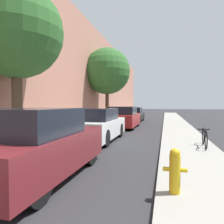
% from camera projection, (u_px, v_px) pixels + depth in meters
% --- Properties ---
extents(ground_plane, '(120.00, 120.00, 0.00)m').
position_uv_depth(ground_plane, '(134.00, 129.00, 14.16)').
color(ground_plane, '#28282B').
extents(sidewalk_left, '(2.00, 52.00, 0.12)m').
position_uv_depth(sidewalk_left, '(93.00, 127.00, 14.88)').
color(sidewalk_left, gray).
rests_on(sidewalk_left, ground).
extents(sidewalk_right, '(2.00, 52.00, 0.12)m').
position_uv_depth(sidewalk_right, '(179.00, 129.00, 13.45)').
color(sidewalk_right, gray).
rests_on(sidewalk_right, ground).
extents(building_facade_left, '(0.70, 52.00, 8.30)m').
position_uv_depth(building_facade_left, '(75.00, 70.00, 15.06)').
color(building_facade_left, tan).
rests_on(building_facade_left, ground).
extents(parked_car_maroon, '(1.91, 3.99, 1.59)m').
position_uv_depth(parked_car_maroon, '(35.00, 145.00, 4.78)').
color(parked_car_maroon, black).
rests_on(parked_car_maroon, ground).
extents(parked_car_white, '(1.73, 4.27, 1.49)m').
position_uv_depth(parked_car_white, '(97.00, 125.00, 9.64)').
color(parked_car_white, black).
rests_on(parked_car_white, ground).
extents(parked_car_red, '(1.87, 4.16, 1.52)m').
position_uv_depth(parked_car_red, '(124.00, 118.00, 14.92)').
color(parked_car_red, black).
rests_on(parked_car_red, ground).
extents(parked_car_black, '(1.72, 4.34, 1.38)m').
position_uv_depth(parked_car_black, '(134.00, 115.00, 20.46)').
color(parked_car_black, black).
rests_on(parked_car_black, ground).
extents(street_tree_near, '(3.44, 3.44, 5.94)m').
position_uv_depth(street_tree_near, '(16.00, 32.00, 7.66)').
color(street_tree_near, '#4C3A2B').
rests_on(street_tree_near, sidewalk_left).
extents(street_tree_far, '(3.84, 3.84, 6.23)m').
position_uv_depth(street_tree_far, '(107.00, 71.00, 17.49)').
color(street_tree_far, '#4C3A2B').
rests_on(street_tree_far, sidewalk_left).
extents(fire_hydrant, '(0.41, 0.19, 0.79)m').
position_uv_depth(fire_hydrant, '(175.00, 170.00, 3.68)').
color(fire_hydrant, gold).
rests_on(fire_hydrant, sidewalk_right).
extents(bicycle, '(0.44, 1.61, 0.66)m').
position_uv_depth(bicycle, '(205.00, 137.00, 7.70)').
color(bicycle, black).
rests_on(bicycle, sidewalk_right).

